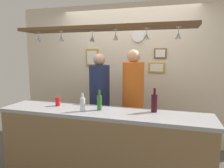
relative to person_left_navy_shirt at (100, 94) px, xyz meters
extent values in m
plane|color=#4C4742|center=(0.32, -0.45, -1.01)|extent=(8.00, 8.00, 0.00)
cube|color=beige|center=(0.32, 0.65, 0.29)|extent=(4.40, 0.06, 2.60)
cube|color=#99999E|center=(0.32, -0.80, -0.08)|extent=(2.70, 0.55, 0.04)
cube|color=olive|center=(0.32, -1.05, -0.56)|extent=(2.65, 0.04, 0.91)
cube|color=brown|center=(0.32, -0.75, 0.97)|extent=(2.20, 0.36, 0.04)
cylinder|color=silver|center=(-0.56, -0.80, 0.95)|extent=(0.06, 0.06, 0.00)
cylinder|color=silver|center=(-0.56, -0.80, 0.92)|extent=(0.01, 0.01, 0.06)
cone|color=silver|center=(-0.56, -0.80, 0.85)|extent=(0.07, 0.07, 0.08)
cylinder|color=silver|center=(-0.22, -0.80, 0.95)|extent=(0.06, 0.06, 0.00)
cylinder|color=silver|center=(-0.22, -0.80, 0.92)|extent=(0.01, 0.01, 0.06)
cone|color=silver|center=(-0.22, -0.80, 0.85)|extent=(0.07, 0.07, 0.08)
cylinder|color=silver|center=(0.16, -0.69, 0.95)|extent=(0.06, 0.06, 0.00)
cylinder|color=silver|center=(0.16, -0.69, 0.92)|extent=(0.01, 0.01, 0.06)
cone|color=silver|center=(0.16, -0.69, 0.85)|extent=(0.07, 0.07, 0.08)
cylinder|color=silver|center=(0.50, -0.81, 0.95)|extent=(0.06, 0.06, 0.00)
cylinder|color=silver|center=(0.50, -0.81, 0.92)|extent=(0.01, 0.01, 0.06)
cone|color=silver|center=(0.50, -0.81, 0.85)|extent=(0.07, 0.07, 0.08)
cylinder|color=silver|center=(0.86, -0.81, 0.95)|extent=(0.06, 0.06, 0.00)
cylinder|color=silver|center=(0.86, -0.81, 0.92)|extent=(0.01, 0.01, 0.06)
cone|color=silver|center=(0.86, -0.81, 0.85)|extent=(0.07, 0.07, 0.08)
cylinder|color=silver|center=(1.21, -0.82, 0.95)|extent=(0.06, 0.06, 0.00)
cylinder|color=silver|center=(1.21, -0.82, 0.92)|extent=(0.01, 0.01, 0.06)
cone|color=silver|center=(1.21, -0.82, 0.85)|extent=(0.07, 0.07, 0.08)
cube|color=#2D334C|center=(0.00, 0.00, -0.61)|extent=(0.17, 0.18, 0.80)
cylinder|color=navy|center=(0.00, 0.00, 0.13)|extent=(0.34, 0.34, 0.69)
sphere|color=tan|center=(0.00, 0.00, 0.57)|extent=(0.20, 0.20, 0.20)
cube|color=#2D334C|center=(0.57, 0.00, -0.60)|extent=(0.17, 0.18, 0.83)
cylinder|color=orange|center=(0.57, 0.00, 0.17)|extent=(0.34, 0.34, 0.72)
sphere|color=tan|center=(0.57, 0.00, 0.63)|extent=(0.21, 0.21, 0.21)
cylinder|color=#336B2D|center=(0.28, -0.76, 0.04)|extent=(0.06, 0.06, 0.19)
cylinder|color=#336B2D|center=(0.28, -0.76, 0.17)|extent=(0.03, 0.03, 0.07)
cylinder|color=silver|center=(0.09, -0.87, 0.03)|extent=(0.06, 0.06, 0.17)
cylinder|color=silver|center=(0.09, -0.87, 0.14)|extent=(0.03, 0.03, 0.06)
cylinder|color=#380F19|center=(0.96, -0.65, 0.05)|extent=(0.08, 0.08, 0.22)
cylinder|color=#380F19|center=(0.96, -0.65, 0.20)|extent=(0.03, 0.03, 0.08)
cylinder|color=red|center=(-0.36, -0.72, 0.00)|extent=(0.07, 0.07, 0.12)
cube|color=#B29338|center=(0.88, 0.61, 0.42)|extent=(0.30, 0.02, 0.18)
cube|color=white|center=(0.88, 0.60, 0.42)|extent=(0.23, 0.01, 0.14)
cube|color=brown|center=(0.93, 0.61, 0.67)|extent=(0.22, 0.02, 0.18)
cube|color=white|center=(0.93, 0.60, 0.67)|extent=(0.17, 0.01, 0.14)
cube|color=#B29338|center=(-0.37, 0.61, 0.59)|extent=(0.26, 0.02, 0.34)
cube|color=white|center=(-0.37, 0.60, 0.59)|extent=(0.20, 0.01, 0.26)
cylinder|color=white|center=(0.53, 0.60, 0.98)|extent=(0.22, 0.03, 0.22)
camera|label=1|loc=(1.17, -3.20, 0.66)|focal=33.16mm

